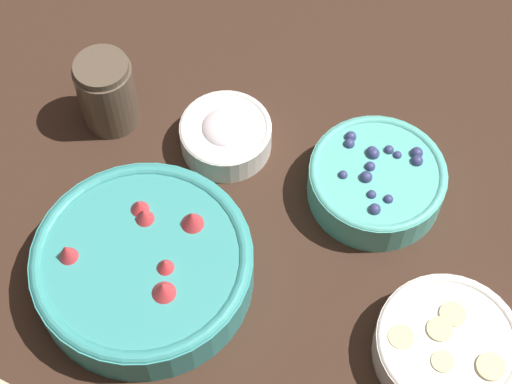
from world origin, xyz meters
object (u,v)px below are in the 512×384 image
Objects in this scene: bowl_cream at (226,134)px; jar_chocolate at (107,94)px; bowl_strawberries at (143,265)px; bowl_bananas at (447,346)px; bowl_blueberries at (377,180)px.

bowl_cream is 1.10× the size of jar_chocolate.
bowl_strawberries reaches higher than bowl_bananas.
bowl_cream is 0.16m from jar_chocolate.
jar_chocolate is (0.08, -0.24, 0.01)m from bowl_strawberries.
bowl_blueberries is at bearing -152.12° from bowl_strawberries.
bowl_strawberries reaches higher than bowl_blueberries.
bowl_bananas is at bearing 136.08° from bowl_cream.
jar_chocolate is at bearing -11.88° from bowl_cream.
bowl_blueberries is 0.23m from bowl_bananas.
bowl_cream is (-0.08, -0.20, -0.01)m from bowl_strawberries.
bowl_bananas is at bearing 145.39° from jar_chocolate.
jar_chocolate reaches higher than bowl_strawberries.
bowl_strawberries is 1.59× the size of bowl_bananas.
bowl_bananas is 0.39m from bowl_cream.
bowl_strawberries is 0.25m from jar_chocolate.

